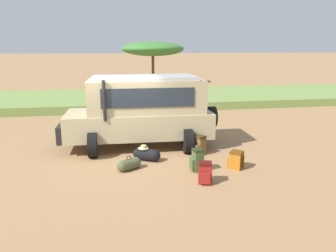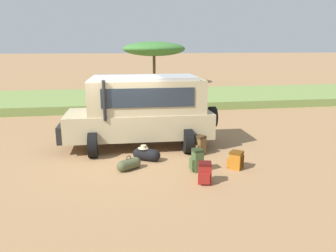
{
  "view_description": "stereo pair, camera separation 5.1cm",
  "coord_description": "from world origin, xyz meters",
  "px_view_note": "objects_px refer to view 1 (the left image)",
  "views": [
    {
      "loc": [
        -0.32,
        -10.2,
        3.41
      ],
      "look_at": [
        1.39,
        -0.49,
        1.0
      ],
      "focal_mm": 35.0,
      "sensor_mm": 36.0,
      "label": 1
    },
    {
      "loc": [
        -0.27,
        -10.21,
        3.41
      ],
      "look_at": [
        1.39,
        -0.49,
        1.0
      ],
      "focal_mm": 35.0,
      "sensor_mm": 36.0,
      "label": 2
    }
  ],
  "objects_px": {
    "backpack_beside_front_wheel": "(236,160)",
    "backpack_cluster_center": "(199,145)",
    "duffel_bag_soft_canvas": "(129,164)",
    "safari_vehicle": "(142,110)",
    "duffel_bag_low_black_case": "(147,154)",
    "acacia_tree_left_mid": "(153,49)",
    "backpack_near_rear_wheel": "(197,160)",
    "backpack_outermost": "(205,173)"
  },
  "relations": [
    {
      "from": "backpack_near_rear_wheel",
      "to": "duffel_bag_soft_canvas",
      "type": "relative_size",
      "value": 0.91
    },
    {
      "from": "acacia_tree_left_mid",
      "to": "safari_vehicle",
      "type": "bearing_deg",
      "value": -98.46
    },
    {
      "from": "backpack_cluster_center",
      "to": "duffel_bag_low_black_case",
      "type": "bearing_deg",
      "value": -170.68
    },
    {
      "from": "backpack_near_rear_wheel",
      "to": "backpack_outermost",
      "type": "relative_size",
      "value": 1.14
    },
    {
      "from": "backpack_cluster_center",
      "to": "backpack_outermost",
      "type": "xyz_separation_m",
      "value": [
        -0.45,
        -2.25,
        -0.03
      ]
    },
    {
      "from": "safari_vehicle",
      "to": "backpack_beside_front_wheel",
      "type": "distance_m",
      "value": 3.72
    },
    {
      "from": "backpack_beside_front_wheel",
      "to": "backpack_near_rear_wheel",
      "type": "distance_m",
      "value": 1.14
    },
    {
      "from": "duffel_bag_soft_canvas",
      "to": "safari_vehicle",
      "type": "bearing_deg",
      "value": 74.69
    },
    {
      "from": "backpack_beside_front_wheel",
      "to": "backpack_cluster_center",
      "type": "xyz_separation_m",
      "value": [
        -0.71,
        1.39,
        0.06
      ]
    },
    {
      "from": "duffel_bag_soft_canvas",
      "to": "acacia_tree_left_mid",
      "type": "relative_size",
      "value": 0.12
    },
    {
      "from": "safari_vehicle",
      "to": "backpack_outermost",
      "type": "height_order",
      "value": "safari_vehicle"
    },
    {
      "from": "backpack_outermost",
      "to": "duffel_bag_soft_canvas",
      "type": "relative_size",
      "value": 0.8
    },
    {
      "from": "duffel_bag_low_black_case",
      "to": "acacia_tree_left_mid",
      "type": "distance_m",
      "value": 21.76
    },
    {
      "from": "backpack_near_rear_wheel",
      "to": "acacia_tree_left_mid",
      "type": "relative_size",
      "value": 0.11
    },
    {
      "from": "safari_vehicle",
      "to": "backpack_outermost",
      "type": "xyz_separation_m",
      "value": [
        1.26,
        -3.48,
        -1.02
      ]
    },
    {
      "from": "safari_vehicle",
      "to": "duffel_bag_low_black_case",
      "type": "relative_size",
      "value": 6.61
    },
    {
      "from": "backpack_beside_front_wheel",
      "to": "acacia_tree_left_mid",
      "type": "relative_size",
      "value": 0.09
    },
    {
      "from": "safari_vehicle",
      "to": "backpack_beside_front_wheel",
      "type": "relative_size",
      "value": 10.58
    },
    {
      "from": "backpack_cluster_center",
      "to": "duffel_bag_low_black_case",
      "type": "xyz_separation_m",
      "value": [
        -1.74,
        -0.29,
        -0.11
      ]
    },
    {
      "from": "backpack_outermost",
      "to": "duffel_bag_soft_canvas",
      "type": "xyz_separation_m",
      "value": [
        -1.86,
        1.28,
        -0.11
      ]
    },
    {
      "from": "backpack_near_rear_wheel",
      "to": "duffel_bag_soft_canvas",
      "type": "xyz_separation_m",
      "value": [
        -1.88,
        0.42,
        -0.15
      ]
    },
    {
      "from": "safari_vehicle",
      "to": "acacia_tree_left_mid",
      "type": "bearing_deg",
      "value": 81.54
    },
    {
      "from": "safari_vehicle",
      "to": "backpack_beside_front_wheel",
      "type": "height_order",
      "value": "safari_vehicle"
    },
    {
      "from": "backpack_beside_front_wheel",
      "to": "backpack_cluster_center",
      "type": "relative_size",
      "value": 0.82
    },
    {
      "from": "backpack_beside_front_wheel",
      "to": "backpack_cluster_center",
      "type": "height_order",
      "value": "backpack_cluster_center"
    },
    {
      "from": "backpack_near_rear_wheel",
      "to": "duffel_bag_soft_canvas",
      "type": "distance_m",
      "value": 1.93
    },
    {
      "from": "backpack_beside_front_wheel",
      "to": "duffel_bag_low_black_case",
      "type": "xyz_separation_m",
      "value": [
        -2.45,
        1.1,
        -0.06
      ]
    },
    {
      "from": "backpack_outermost",
      "to": "acacia_tree_left_mid",
      "type": "bearing_deg",
      "value": 85.84
    },
    {
      "from": "backpack_beside_front_wheel",
      "to": "acacia_tree_left_mid",
      "type": "bearing_deg",
      "value": 88.64
    },
    {
      "from": "backpack_near_rear_wheel",
      "to": "duffel_bag_soft_canvas",
      "type": "height_order",
      "value": "backpack_near_rear_wheel"
    },
    {
      "from": "duffel_bag_low_black_case",
      "to": "safari_vehicle",
      "type": "bearing_deg",
      "value": 88.96
    },
    {
      "from": "safari_vehicle",
      "to": "backpack_near_rear_wheel",
      "type": "xyz_separation_m",
      "value": [
        1.27,
        -2.62,
        -0.99
      ]
    },
    {
      "from": "backpack_cluster_center",
      "to": "safari_vehicle",
      "type": "bearing_deg",
      "value": 144.24
    },
    {
      "from": "backpack_cluster_center",
      "to": "backpack_near_rear_wheel",
      "type": "relative_size",
      "value": 0.98
    },
    {
      "from": "backpack_cluster_center",
      "to": "backpack_near_rear_wheel",
      "type": "height_order",
      "value": "backpack_near_rear_wheel"
    },
    {
      "from": "backpack_cluster_center",
      "to": "acacia_tree_left_mid",
      "type": "height_order",
      "value": "acacia_tree_left_mid"
    },
    {
      "from": "acacia_tree_left_mid",
      "to": "backpack_cluster_center",
      "type": "bearing_deg",
      "value": -93.37
    },
    {
      "from": "duffel_bag_low_black_case",
      "to": "backpack_beside_front_wheel",
      "type": "bearing_deg",
      "value": -24.29
    },
    {
      "from": "acacia_tree_left_mid",
      "to": "duffel_bag_low_black_case",
      "type": "bearing_deg",
      "value": -97.94
    },
    {
      "from": "backpack_beside_front_wheel",
      "to": "duffel_bag_soft_canvas",
      "type": "bearing_deg",
      "value": 172.13
    },
    {
      "from": "safari_vehicle",
      "to": "backpack_cluster_center",
      "type": "xyz_separation_m",
      "value": [
        1.71,
        -1.23,
        -0.99
      ]
    },
    {
      "from": "backpack_beside_front_wheel",
      "to": "backpack_near_rear_wheel",
      "type": "xyz_separation_m",
      "value": [
        -1.14,
        0.0,
        0.06
      ]
    }
  ]
}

